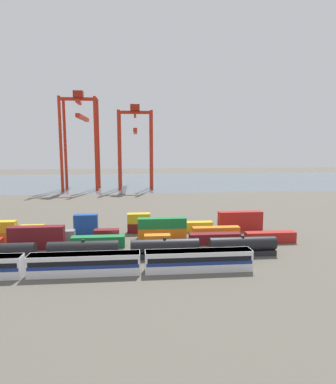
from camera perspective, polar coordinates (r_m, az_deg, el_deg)
ground_plane at (r=122.57m, az=-7.72°, el=-2.95°), size 420.00×420.00×0.00m
harbour_water at (r=216.02m, az=-6.71°, el=1.83°), size 400.00×110.00×0.01m
passenger_train at (r=63.17m, az=-14.05°, el=-11.72°), size 61.49×3.14×3.90m
freight_tank_row at (r=69.94m, az=-7.43°, el=-9.69°), size 63.87×2.83×4.29m
shipping_container_1 at (r=81.40m, az=-21.49°, el=-8.16°), size 12.10×2.44×2.60m
shipping_container_2 at (r=80.74m, az=-21.58°, el=-6.39°), size 12.10×2.44×2.60m
shipping_container_3 at (r=78.71m, az=-11.85°, el=-8.31°), size 12.10×2.44×2.60m
shipping_container_4 at (r=78.32m, az=-1.83°, el=-8.23°), size 6.04×2.44×2.60m
shipping_container_5 at (r=80.25m, az=7.98°, el=-7.90°), size 12.10×2.44×2.60m
shipping_container_6 at (r=84.35m, az=17.07°, el=-7.39°), size 12.10×2.44×2.60m
shipping_container_9 at (r=86.71m, az=-19.61°, el=-7.09°), size 12.10×2.44×2.60m
shipping_container_10 at (r=84.37m, az=-10.45°, el=-7.16°), size 6.04×2.44×2.60m
shipping_container_11 at (r=84.23m, az=-1.02°, el=-7.05°), size 12.10×2.44×2.60m
shipping_container_12 at (r=83.59m, az=-1.03°, el=-5.33°), size 12.10×2.44×2.60m
shipping_container_13 at (r=86.32m, az=8.18°, el=-6.76°), size 12.10×2.44×2.60m
shipping_container_15 at (r=93.97m, az=-22.27°, el=-6.07°), size 6.04×2.44×2.60m
shipping_container_16 at (r=90.89m, az=-13.83°, el=-6.16°), size 6.04×2.44×2.60m
shipping_container_17 at (r=90.30m, az=-13.89°, el=-4.56°), size 6.04×2.44×2.60m
shipping_container_18 at (r=89.88m, az=-5.01°, el=-6.11°), size 6.04×2.44×2.60m
shipping_container_19 at (r=89.28m, az=-5.03°, el=-4.49°), size 6.04×2.44×2.60m
shipping_container_20 at (r=90.98m, az=3.81°, el=-5.92°), size 12.10×2.44×2.60m
shipping_container_21 at (r=94.14m, az=12.21°, el=-5.61°), size 12.10×2.44×2.60m
shipping_container_22 at (r=93.57m, az=12.26°, el=-4.06°), size 12.10×2.44×2.60m
gantry_crane_west at (r=182.32m, az=-14.76°, el=10.13°), size 18.83×35.45×50.34m
gantry_crane_central at (r=180.51m, az=-5.61°, el=9.11°), size 18.18×37.75×43.95m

